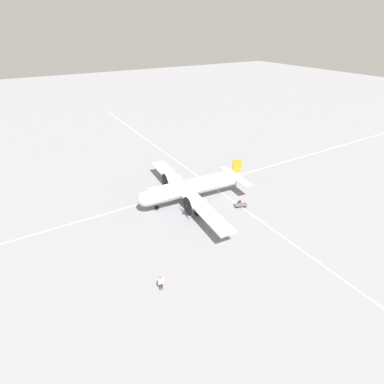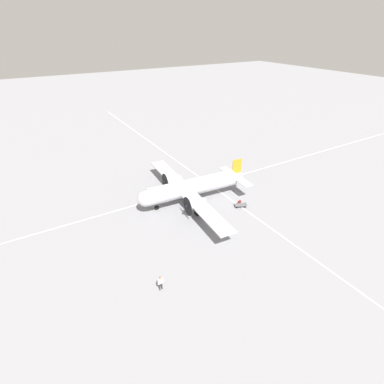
{
  "view_description": "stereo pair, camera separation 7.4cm",
  "coord_description": "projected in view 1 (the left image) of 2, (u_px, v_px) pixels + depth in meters",
  "views": [
    {
      "loc": [
        -20.6,
        -34.14,
        23.87
      ],
      "look_at": [
        0.0,
        0.0,
        1.53
      ],
      "focal_mm": 28.0,
      "sensor_mm": 36.0,
      "label": 1
    },
    {
      "loc": [
        -20.54,
        -34.17,
        23.87
      ],
      "look_at": [
        0.0,
        0.0,
        1.53
      ],
      "focal_mm": 28.0,
      "sensor_mm": 36.0,
      "label": 2
    }
  ],
  "objects": [
    {
      "name": "suitcase_near_door",
      "position": [
        239.0,
        202.0,
        45.51
      ],
      "size": [
        0.5,
        0.17,
        0.57
      ],
      "color": "maroon",
      "rests_on": "ground_plane"
    },
    {
      "name": "baggage_cart",
      "position": [
        241.0,
        205.0,
        44.81
      ],
      "size": [
        1.97,
        1.61,
        0.56
      ],
      "rotation": [
        0.0,
        0.0,
        2.7
      ],
      "color": "#56565B",
      "rests_on": "ground_plane"
    },
    {
      "name": "apron_line_eastwest",
      "position": [
        182.0,
        192.0,
        48.89
      ],
      "size": [
        120.0,
        0.16,
        0.01
      ],
      "color": "silver",
      "rests_on": "ground_plane"
    },
    {
      "name": "airliner_main",
      "position": [
        190.0,
        188.0,
        45.13
      ],
      "size": [
        17.45,
        24.29,
        5.39
      ],
      "rotation": [
        0.0,
        0.0,
        3.06
      ],
      "color": "silver",
      "rests_on": "ground_plane"
    },
    {
      "name": "crew_foreground",
      "position": [
        161.0,
        282.0,
        30.33
      ],
      "size": [
        0.62,
        0.29,
        1.81
      ],
      "rotation": [
        0.0,
        0.0,
        0.08
      ],
      "color": "#2D2D33",
      "rests_on": "ground_plane"
    },
    {
      "name": "ground_plane",
      "position": [
        192.0,
        201.0,
        46.45
      ],
      "size": [
        300.0,
        300.0,
        0.0
      ],
      "primitive_type": "plane",
      "color": "gray"
    },
    {
      "name": "apron_line_northsouth",
      "position": [
        220.0,
        192.0,
        48.86
      ],
      "size": [
        0.16,
        120.0,
        0.01
      ],
      "color": "silver",
      "rests_on": "ground_plane"
    }
  ]
}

